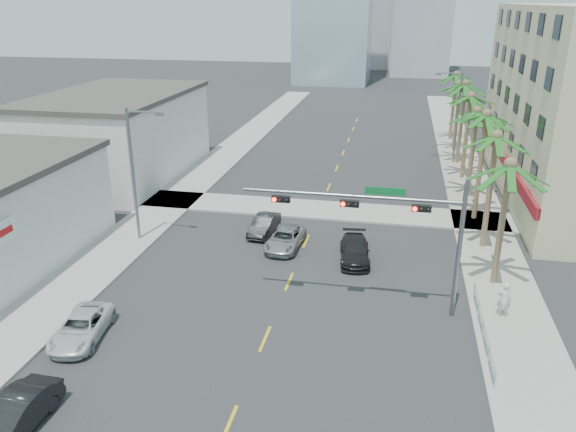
# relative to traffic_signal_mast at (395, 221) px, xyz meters

# --- Properties ---
(ground) EXTENTS (260.00, 260.00, 0.00)m
(ground) POSITION_rel_traffic_signal_mast_xyz_m (-5.78, -7.95, -5.06)
(ground) COLOR #262628
(ground) RESTS_ON ground
(sidewalk_right) EXTENTS (4.00, 120.00, 0.15)m
(sidewalk_right) POSITION_rel_traffic_signal_mast_xyz_m (6.22, 12.05, -4.99)
(sidewalk_right) COLOR gray
(sidewalk_right) RESTS_ON ground
(sidewalk_left) EXTENTS (4.00, 120.00, 0.15)m
(sidewalk_left) POSITION_rel_traffic_signal_mast_xyz_m (-17.78, 12.05, -4.99)
(sidewalk_left) COLOR gray
(sidewalk_left) RESTS_ON ground
(sidewalk_cross) EXTENTS (80.00, 4.00, 0.15)m
(sidewalk_cross) POSITION_rel_traffic_signal_mast_xyz_m (-5.78, 14.05, -4.99)
(sidewalk_cross) COLOR gray
(sidewalk_cross) RESTS_ON ground
(building_left_far) EXTENTS (11.00, 18.00, 7.20)m
(building_left_far) POSITION_rel_traffic_signal_mast_xyz_m (-25.28, 20.05, -1.46)
(building_left_far) COLOR beige
(building_left_far) RESTS_ON ground
(traffic_signal_mast) EXTENTS (11.12, 0.54, 7.20)m
(traffic_signal_mast) POSITION_rel_traffic_signal_mast_xyz_m (0.00, 0.00, 0.00)
(traffic_signal_mast) COLOR slate
(traffic_signal_mast) RESTS_ON ground
(palm_tree_0) EXTENTS (4.80, 4.80, 7.80)m
(palm_tree_0) POSITION_rel_traffic_signal_mast_xyz_m (5.82, 4.05, 2.02)
(palm_tree_0) COLOR brown
(palm_tree_0) RESTS_ON ground
(palm_tree_1) EXTENTS (4.80, 4.80, 8.16)m
(palm_tree_1) POSITION_rel_traffic_signal_mast_xyz_m (5.82, 9.25, 2.37)
(palm_tree_1) COLOR brown
(palm_tree_1) RESTS_ON ground
(palm_tree_2) EXTENTS (4.80, 4.80, 8.52)m
(palm_tree_2) POSITION_rel_traffic_signal_mast_xyz_m (5.82, 14.45, 2.72)
(palm_tree_2) COLOR brown
(palm_tree_2) RESTS_ON ground
(palm_tree_3) EXTENTS (4.80, 4.80, 7.80)m
(palm_tree_3) POSITION_rel_traffic_signal_mast_xyz_m (5.82, 19.65, 2.02)
(palm_tree_3) COLOR brown
(palm_tree_3) RESTS_ON ground
(palm_tree_4) EXTENTS (4.80, 4.80, 8.16)m
(palm_tree_4) POSITION_rel_traffic_signal_mast_xyz_m (5.82, 24.85, 2.37)
(palm_tree_4) COLOR brown
(palm_tree_4) RESTS_ON ground
(palm_tree_5) EXTENTS (4.80, 4.80, 8.52)m
(palm_tree_5) POSITION_rel_traffic_signal_mast_xyz_m (5.82, 30.05, 2.72)
(palm_tree_5) COLOR brown
(palm_tree_5) RESTS_ON ground
(palm_tree_6) EXTENTS (4.80, 4.80, 7.80)m
(palm_tree_6) POSITION_rel_traffic_signal_mast_xyz_m (5.82, 35.25, 2.02)
(palm_tree_6) COLOR brown
(palm_tree_6) RESTS_ON ground
(palm_tree_7) EXTENTS (4.80, 4.80, 8.16)m
(palm_tree_7) POSITION_rel_traffic_signal_mast_xyz_m (5.82, 40.45, 2.37)
(palm_tree_7) COLOR brown
(palm_tree_7) RESTS_ON ground
(streetlight_left) EXTENTS (2.55, 0.25, 9.00)m
(streetlight_left) POSITION_rel_traffic_signal_mast_xyz_m (-16.78, 6.05, -0.00)
(streetlight_left) COLOR slate
(streetlight_left) RESTS_ON ground
(streetlight_right) EXTENTS (2.55, 0.25, 9.00)m
(streetlight_right) POSITION_rel_traffic_signal_mast_xyz_m (5.21, 30.05, -0.00)
(streetlight_right) COLOR slate
(streetlight_right) RESTS_ON ground
(guardrail) EXTENTS (0.08, 8.08, 1.00)m
(guardrail) POSITION_rel_traffic_signal_mast_xyz_m (4.52, -1.95, -4.39)
(guardrail) COLOR silver
(guardrail) RESTS_ON ground
(car_parked_mid) EXTENTS (1.61, 4.33, 1.41)m
(car_parked_mid) POSITION_rel_traffic_signal_mast_xyz_m (-13.58, -11.84, -4.35)
(car_parked_mid) COLOR black
(car_parked_mid) RESTS_ON ground
(car_parked_far) EXTENTS (2.59, 4.63, 1.22)m
(car_parked_far) POSITION_rel_traffic_signal_mast_xyz_m (-14.45, -5.65, -4.45)
(car_parked_far) COLOR silver
(car_parked_far) RESTS_ON ground
(car_lane_left) EXTENTS (1.68, 3.97, 1.27)m
(car_lane_left) POSITION_rel_traffic_signal_mast_xyz_m (-8.90, 8.85, -4.43)
(car_lane_left) COLOR black
(car_lane_left) RESTS_ON ground
(car_lane_center) EXTENTS (2.31, 4.55, 1.23)m
(car_lane_center) POSITION_rel_traffic_signal_mast_xyz_m (-6.97, 6.77, -4.45)
(car_lane_center) COLOR #ADACB1
(car_lane_center) RESTS_ON ground
(car_lane_right) EXTENTS (2.30, 4.63, 1.29)m
(car_lane_right) POSITION_rel_traffic_signal_mast_xyz_m (-2.31, 5.75, -4.42)
(car_lane_right) COLOR black
(car_lane_right) RESTS_ON ground
(pedestrian) EXTENTS (0.72, 0.49, 1.89)m
(pedestrian) POSITION_rel_traffic_signal_mast_xyz_m (5.73, 0.26, -3.97)
(pedestrian) COLOR silver
(pedestrian) RESTS_ON sidewalk_right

